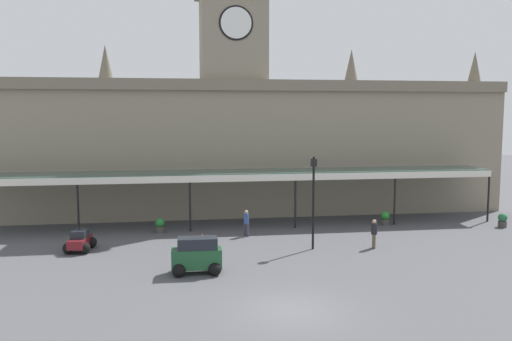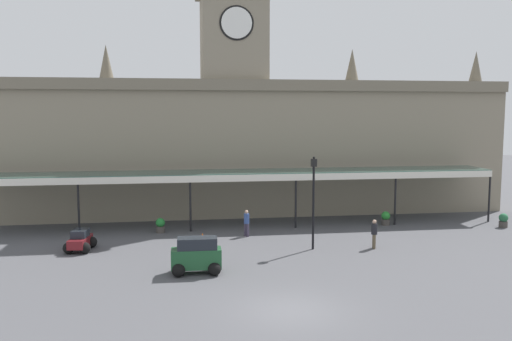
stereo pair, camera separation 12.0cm
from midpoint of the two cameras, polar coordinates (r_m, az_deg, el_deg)
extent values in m
plane|color=#4B4B4F|center=(21.60, 3.83, -14.80)|extent=(140.00, 140.00, 0.00)
cube|color=gray|center=(41.08, -2.34, 2.48)|extent=(41.82, 5.41, 10.13)
cube|color=#756C5B|center=(38.20, -1.91, 9.21)|extent=(41.82, 0.30, 0.80)
cube|color=gray|center=(41.37, -2.39, 13.99)|extent=(4.80, 4.80, 6.41)
cylinder|color=white|center=(39.07, -2.01, 15.60)|extent=(2.20, 0.12, 2.20)
cylinder|color=black|center=(39.11, -2.01, 15.59)|extent=(2.46, 0.06, 2.46)
cone|color=#675F50|center=(41.25, -15.75, 11.13)|extent=(1.10, 1.10, 2.60)
cone|color=#675F50|center=(43.17, 10.38, 11.03)|extent=(1.10, 1.10, 2.60)
cone|color=#675F50|center=(47.56, 22.64, 10.20)|extent=(1.10, 1.10, 2.60)
cube|color=#38564C|center=(36.34, -1.51, -0.20)|extent=(35.24, 3.20, 0.16)
cube|color=silver|center=(34.79, -1.20, -0.82)|extent=(35.24, 0.12, 0.44)
cylinder|color=black|center=(35.47, -18.46, -3.75)|extent=(0.14, 0.14, 3.60)
cylinder|color=black|center=(34.93, -6.98, -3.62)|extent=(0.14, 0.14, 3.60)
cylinder|color=black|center=(35.79, 4.40, -3.36)|extent=(0.14, 0.14, 3.60)
cylinder|color=black|center=(37.96, 14.84, -3.00)|extent=(0.14, 0.14, 3.60)
cylinder|color=black|center=(41.23, 23.89, -2.60)|extent=(0.14, 0.14, 3.60)
cube|color=#1E512D|center=(26.08, -6.31, -9.38)|extent=(2.42, 1.00, 0.95)
cube|color=#1E232B|center=(25.89, -6.22, -7.78)|extent=(1.92, 0.94, 0.55)
sphere|color=black|center=(25.74, -8.21, -10.60)|extent=(0.64, 0.64, 0.64)
sphere|color=black|center=(26.65, -8.17, -10.01)|extent=(0.64, 0.64, 0.64)
sphere|color=black|center=(25.76, -4.36, -10.54)|extent=(0.64, 0.64, 0.64)
sphere|color=black|center=(26.67, -4.46, -9.95)|extent=(0.64, 0.64, 0.64)
cube|color=maroon|center=(31.69, -18.29, -7.27)|extent=(1.12, 2.14, 0.50)
cube|color=#1E232B|center=(31.64, -18.29, -6.44)|extent=(0.93, 1.19, 0.42)
sphere|color=black|center=(30.99, -17.85, -7.94)|extent=(0.64, 0.64, 0.64)
sphere|color=black|center=(31.25, -19.42, -7.88)|extent=(0.64, 0.64, 0.64)
sphere|color=black|center=(32.25, -17.18, -7.37)|extent=(0.64, 0.64, 0.64)
sphere|color=black|center=(32.50, -18.68, -7.31)|extent=(0.64, 0.64, 0.64)
cylinder|color=#3F384C|center=(33.46, -0.79, -6.43)|extent=(0.17, 0.17, 0.82)
cylinder|color=#3F384C|center=(33.62, -1.05, -6.37)|extent=(0.17, 0.17, 0.82)
cylinder|color=#334C8C|center=(33.39, -0.92, -5.20)|extent=(0.34, 0.34, 0.62)
sphere|color=tan|center=(33.31, -0.92, -4.48)|extent=(0.23, 0.23, 0.23)
cylinder|color=brown|center=(31.49, 12.67, -7.40)|extent=(0.17, 0.17, 0.82)
cylinder|color=brown|center=(31.27, 12.71, -7.49)|extent=(0.17, 0.17, 0.82)
cylinder|color=black|center=(31.22, 12.72, -6.16)|extent=(0.34, 0.34, 0.62)
sphere|color=tan|center=(31.13, 12.74, -5.39)|extent=(0.23, 0.23, 0.23)
cylinder|color=black|center=(30.22, 6.30, -4.05)|extent=(0.13, 0.13, 4.74)
cube|color=black|center=(29.87, 6.36, 0.84)|extent=(0.30, 0.30, 0.44)
sphere|color=black|center=(29.84, 6.37, 1.38)|extent=(0.14, 0.14, 0.14)
cone|color=orange|center=(32.19, -5.68, -7.21)|extent=(0.40, 0.40, 0.56)
cylinder|color=#47423D|center=(39.87, 25.13, -5.26)|extent=(0.56, 0.56, 0.42)
sphere|color=#276540|center=(39.79, 25.16, -4.63)|extent=(0.60, 0.60, 0.60)
cylinder|color=#47423D|center=(37.93, 13.86, -5.41)|extent=(0.56, 0.56, 0.42)
sphere|color=#28812F|center=(37.85, 13.88, -4.75)|extent=(0.60, 0.60, 0.60)
cylinder|color=#47423D|center=(35.12, -10.15, -6.26)|extent=(0.56, 0.56, 0.42)
sphere|color=#227930|center=(35.02, -10.16, -5.54)|extent=(0.60, 0.60, 0.60)
camera|label=1|loc=(0.06, -89.88, 0.01)|focal=37.17mm
camera|label=2|loc=(0.06, 90.12, -0.01)|focal=37.17mm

